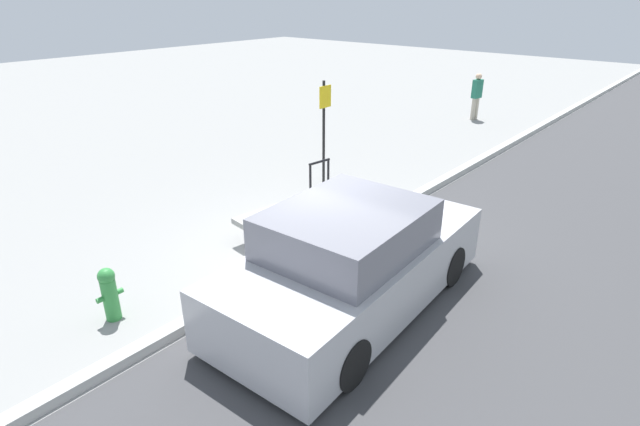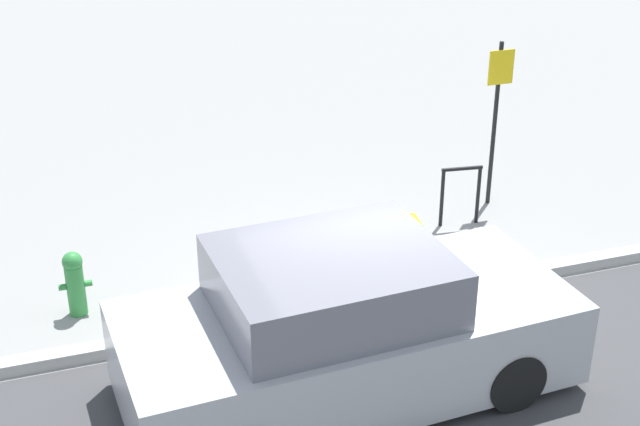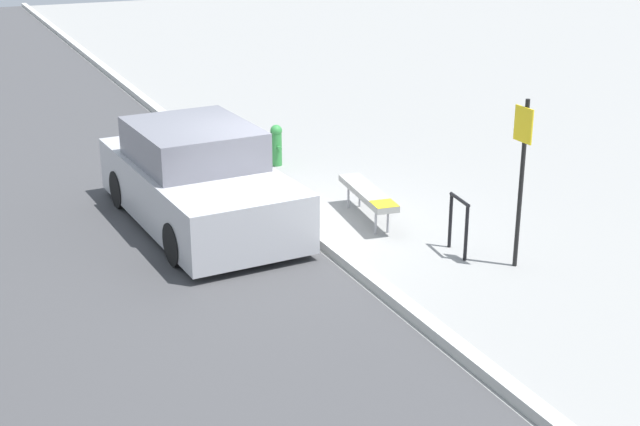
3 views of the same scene
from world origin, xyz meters
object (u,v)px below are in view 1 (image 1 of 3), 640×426
fire_hydrant (109,292)px  parked_car_near (352,263)px  bench (278,210)px  sign_post (324,124)px  bike_rack (319,176)px  pedestrian (476,95)px

fire_hydrant → parked_car_near: size_ratio=0.17×
bench → parked_car_near: size_ratio=0.40×
bench → sign_post: size_ratio=0.76×
bike_rack → bench: bearing=-163.7°
bike_rack → sign_post: sign_post is taller
fire_hydrant → pedestrian: (13.74, 1.24, 0.41)m
bike_rack → parked_car_near: bearing=-133.0°
fire_hydrant → parked_car_near: parked_car_near is taller
fire_hydrant → sign_post: bearing=11.2°
bench → parked_car_near: bearing=-105.0°
pedestrian → parked_car_near: (-11.42, -3.46, -0.14)m
bench → sign_post: (2.42, 0.97, 0.95)m
bench → bike_rack: bike_rack is taller
pedestrian → parked_car_near: bearing=29.0°
bike_rack → pedestrian: size_ratio=0.54×
bench → pedestrian: pedestrian is taller
sign_post → fire_hydrant: (-5.70, -1.13, -0.98)m
fire_hydrant → parked_car_near: 3.22m
bench → parked_car_near: parked_car_near is taller
sign_post → parked_car_near: (-3.39, -3.35, -0.71)m
sign_post → parked_car_near: sign_post is taller
pedestrian → sign_post: bearing=13.0°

